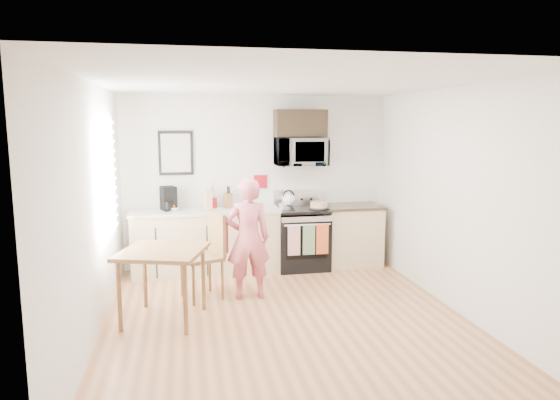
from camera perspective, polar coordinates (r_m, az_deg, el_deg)
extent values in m
plane|color=#935C39|center=(5.73, 0.85, -13.58)|extent=(4.60, 4.60, 0.00)
cube|color=beige|center=(7.62, -2.64, 2.12)|extent=(4.00, 0.04, 2.60)
cube|color=beige|center=(3.21, 9.34, -7.22)|extent=(4.00, 0.04, 2.60)
cube|color=beige|center=(5.34, -20.62, -1.26)|extent=(0.04, 4.60, 2.60)
cube|color=beige|center=(6.10, 19.61, -0.03)|extent=(0.04, 4.60, 2.60)
cube|color=white|center=(5.32, 0.92, 13.31)|extent=(4.00, 4.60, 0.04)
cube|color=white|center=(6.09, -19.31, 2.34)|extent=(0.02, 1.40, 1.50)
cube|color=white|center=(6.09, -19.22, 2.35)|extent=(0.01, 1.30, 1.40)
cube|color=tan|center=(7.40, -8.42, -4.85)|extent=(2.10, 0.60, 0.90)
cube|color=beige|center=(7.31, -8.51, -1.27)|extent=(2.14, 0.64, 0.04)
cube|color=tan|center=(7.81, 8.19, -4.13)|extent=(0.84, 0.60, 0.90)
cube|color=black|center=(7.72, 8.27, -0.72)|extent=(0.88, 0.64, 0.04)
cube|color=black|center=(7.58, 2.50, -4.93)|extent=(0.76, 0.65, 0.77)
cube|color=black|center=(7.27, 3.07, -5.02)|extent=(0.61, 0.02, 0.45)
cube|color=silver|center=(7.20, 3.09, -2.46)|extent=(0.74, 0.02, 0.14)
cylinder|color=silver|center=(7.16, 3.18, -2.85)|extent=(0.68, 0.02, 0.02)
cube|color=black|center=(7.48, 2.52, -1.10)|extent=(0.76, 0.65, 0.04)
cube|color=silver|center=(7.72, 2.06, 0.26)|extent=(0.76, 0.08, 0.24)
cube|color=silver|center=(7.16, 1.62, -4.64)|extent=(0.18, 0.02, 0.44)
cube|color=#566E49|center=(7.21, 3.33, -4.56)|extent=(0.18, 0.02, 0.44)
cube|color=#B54A1B|center=(7.26, 4.86, -4.48)|extent=(0.18, 0.02, 0.44)
imported|color=silver|center=(7.48, 2.38, 5.54)|extent=(0.76, 0.51, 0.42)
cube|color=black|center=(7.51, 2.32, 8.75)|extent=(0.76, 0.35, 0.40)
cube|color=black|center=(7.48, -11.81, 5.28)|extent=(0.50, 0.03, 0.65)
cube|color=#9FA299|center=(7.46, -11.82, 5.28)|extent=(0.42, 0.01, 0.56)
cube|color=#AC0E1B|center=(7.61, -2.25, 2.12)|extent=(0.20, 0.02, 0.20)
imported|color=#B63241|center=(6.23, -3.67, -4.43)|extent=(0.57, 0.38, 1.52)
cube|color=brown|center=(5.64, -13.29, -5.76)|extent=(0.86, 0.86, 0.04)
cylinder|color=brown|center=(5.57, -17.89, -10.48)|extent=(0.05, 0.05, 0.76)
cylinder|color=brown|center=(5.33, -10.77, -11.09)|extent=(0.05, 0.05, 0.76)
cylinder|color=brown|center=(6.19, -15.18, -8.41)|extent=(0.05, 0.05, 0.76)
cylinder|color=brown|center=(5.98, -8.75, -8.84)|extent=(0.05, 0.05, 0.76)
cube|color=brown|center=(6.33, -8.97, -6.56)|extent=(0.58, 0.58, 0.05)
cube|color=brown|center=(6.34, -7.24, -3.86)|extent=(0.21, 0.44, 0.54)
cube|color=maroon|center=(6.35, -7.02, -3.73)|extent=(0.21, 0.40, 0.45)
cylinder|color=brown|center=(6.17, -9.86, -9.62)|extent=(0.04, 0.04, 0.50)
cylinder|color=brown|center=(6.31, -6.59, -9.11)|extent=(0.04, 0.04, 0.50)
cylinder|color=brown|center=(6.51, -11.15, -8.67)|extent=(0.04, 0.04, 0.50)
cylinder|color=brown|center=(6.65, -8.03, -8.22)|extent=(0.04, 0.04, 0.50)
cube|color=brown|center=(7.43, -5.95, -0.04)|extent=(0.12, 0.15, 0.22)
cylinder|color=#AC0E1B|center=(7.43, -7.67, -0.33)|extent=(0.12, 0.12, 0.15)
imported|color=white|center=(7.32, -12.21, -0.98)|extent=(0.26, 0.26, 0.06)
cube|color=tan|center=(7.35, -8.27, 0.06)|extent=(0.13, 0.13, 0.28)
cube|color=black|center=(7.34, -12.63, 0.19)|extent=(0.26, 0.28, 0.34)
cylinder|color=black|center=(7.25, -12.64, -0.61)|extent=(0.13, 0.13, 0.13)
cube|color=#DEAF74|center=(7.12, -4.07, -0.85)|extent=(0.30, 0.16, 0.11)
cylinder|color=black|center=(7.44, 4.47, -0.91)|extent=(0.30, 0.30, 0.02)
cylinder|color=tan|center=(7.43, 4.47, -0.52)|extent=(0.25, 0.25, 0.08)
sphere|color=white|center=(7.59, 0.99, 0.01)|extent=(0.20, 0.20, 0.20)
cone|color=white|center=(7.57, 0.99, 0.81)|extent=(0.06, 0.06, 0.06)
torus|color=black|center=(7.58, 0.99, 0.49)|extent=(0.18, 0.02, 0.18)
cylinder|color=silver|center=(7.32, 0.55, -0.75)|extent=(0.18, 0.18, 0.09)
cylinder|color=black|center=(7.20, 0.96, -0.64)|extent=(0.05, 0.16, 0.02)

